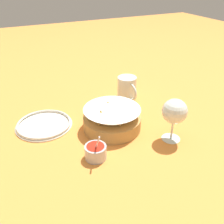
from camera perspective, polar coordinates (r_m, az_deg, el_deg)
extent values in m
plane|color=orange|center=(0.96, -0.64, -2.40)|extent=(4.00, 4.00, 0.00)
cylinder|color=#B2894C|center=(0.92, 0.00, -2.40)|extent=(0.21, 0.21, 0.05)
cone|color=white|center=(0.91, 0.00, -1.43)|extent=(0.21, 0.21, 0.08)
cylinder|color=#3D842D|center=(0.92, 0.00, -2.27)|extent=(0.16, 0.16, 0.01)
pyramid|color=gold|center=(0.87, 1.66, -1.98)|extent=(0.07, 0.06, 0.05)
pyramid|color=gold|center=(0.91, 2.72, -0.26)|extent=(0.07, 0.07, 0.05)
pyramid|color=gold|center=(0.94, -0.89, 0.88)|extent=(0.10, 0.10, 0.06)
pyramid|color=gold|center=(0.88, -2.52, -1.21)|extent=(0.08, 0.08, 0.06)
cylinder|color=#B7B7BC|center=(0.78, -3.76, -9.12)|extent=(0.07, 0.07, 0.04)
cylinder|color=red|center=(0.78, -3.78, -8.69)|extent=(0.06, 0.06, 0.03)
cylinder|color=#B7B7BC|center=(0.75, -3.50, -7.47)|extent=(0.05, 0.01, 0.09)
cylinder|color=silver|center=(0.90, 13.29, -5.86)|extent=(0.06, 0.06, 0.00)
cylinder|color=silver|center=(0.88, 13.57, -3.90)|extent=(0.01, 0.01, 0.07)
sphere|color=silver|center=(0.84, 14.15, 0.14)|extent=(0.08, 0.08, 0.08)
sphere|color=#DBD17A|center=(0.85, 14.06, -0.48)|extent=(0.06, 0.06, 0.06)
cylinder|color=silver|center=(1.11, 3.41, 5.38)|extent=(0.08, 0.08, 0.11)
cylinder|color=orange|center=(1.11, 3.39, 4.77)|extent=(0.07, 0.07, 0.08)
torus|color=silver|center=(1.07, 4.58, 4.54)|extent=(0.07, 0.01, 0.07)
cylinder|color=silver|center=(0.97, -15.25, -2.85)|extent=(0.21, 0.21, 0.01)
torus|color=silver|center=(0.97, -15.30, -2.53)|extent=(0.20, 0.20, 0.01)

